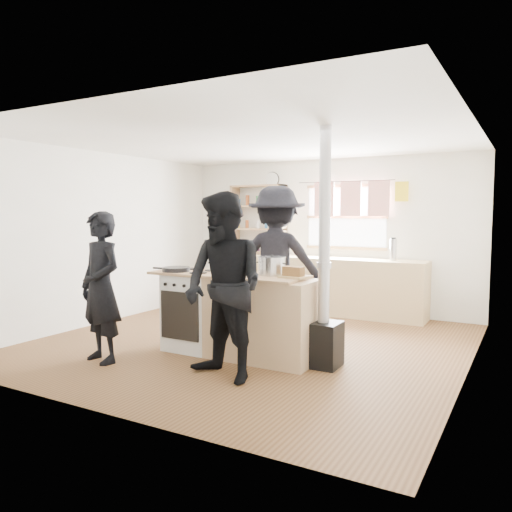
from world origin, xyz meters
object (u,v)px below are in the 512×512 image
Objects in this scene: skillet_greens at (176,269)px; bread_board at (293,273)px; roast_tray at (233,271)px; flue_heater at (324,305)px; cooking_island at (238,315)px; person_near_right at (224,287)px; stockpot_counter at (272,266)px; stockpot_stove at (218,265)px; person_near_left at (101,287)px; thermos at (393,250)px; person_far at (276,262)px.

bread_board reaches higher than skillet_greens.
flue_heater reaches higher than roast_tray.
person_near_right is at bearing -67.97° from cooking_island.
flue_heater reaches higher than stockpot_counter.
stockpot_counter is at bearing 162.01° from bread_board.
stockpot_stove is 0.12× the size of person_near_left.
stockpot_counter is (0.73, -0.01, 0.03)m from stockpot_stove.
thermos is 2.10m from person_far.
flue_heater reaches higher than skillet_greens.
person_near_right is (1.49, 0.15, 0.09)m from person_near_left.
thermos is 1.64× the size of stockpot_stove.
flue_heater reaches higher than bread_board.
person_near_left is 0.90× the size of person_near_right.
flue_heater reaches higher than thermos.
flue_heater is (0.99, 0.08, 0.19)m from cooking_island.
stockpot_stove is 1.13m from person_near_right.
person_near_right is (-0.36, -0.79, -0.07)m from bread_board.
flue_heater reaches higher than stockpot_stove.
skillet_greens is 0.13× the size of flue_heater.
person_far reaches higher than person_near_left.
roast_tray is 2.09× the size of stockpot_stove.
thermos reaches higher than bread_board.
stockpot_stove is at bearing 141.67° from person_near_right.
person_far is (0.02, 1.03, 0.01)m from roast_tray.
person_near_right reaches higher than thermos.
flue_heater is (1.01, 0.16, -0.31)m from roast_tray.
skillet_greens is 0.90m from person_near_left.
cooking_island is 0.93m from skillet_greens.
flue_heater is at bearing -1.71° from stockpot_stove.
skillet_greens is 1.27m from person_near_right.
thermos is 0.17× the size of person_far.
skillet_greens is at bearing -172.92° from flue_heater.
roast_tray is at bearing -173.10° from bread_board.
thermos is 3.00m from stockpot_stove.
bread_board is 1.16m from person_far.
thermos is 0.18× the size of person_near_right.
bread_board is 0.15× the size of person_far.
flue_heater is at bearing 4.81° from cooking_island.
thermos is at bearing -137.52° from person_far.
person_near_left is 2.22m from person_far.
person_far is at bearing 54.77° from skillet_greens.
thermos is 1.07× the size of stockpot_counter.
person_near_left is (-1.85, -0.94, -0.16)m from bread_board.
skillet_greens is 0.17× the size of person_far.
flue_heater is at bearing 7.08° from skillet_greens.
flue_heater is at bearing 8.73° from roast_tray.
stockpot_stove is 0.90m from person_far.
person_near_left is at bearing 40.60° from person_far.
person_far is (-0.68, 0.94, -0.00)m from bread_board.
stockpot_counter reaches higher than roast_tray.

